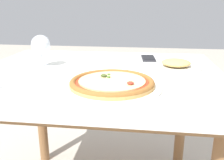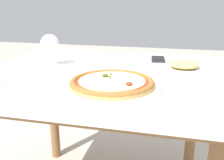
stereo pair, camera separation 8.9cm
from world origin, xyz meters
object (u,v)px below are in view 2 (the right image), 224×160
object	(u,v)px
dining_table	(102,93)
side_plate	(184,67)
cell_phone	(158,59)
wine_glass_far_left	(50,44)
pizza_plate	(112,84)

from	to	relation	value
dining_table	side_plate	size ratio (longest dim) A/B	4.84
cell_phone	dining_table	bearing A→B (deg)	-126.44
dining_table	wine_glass_far_left	size ratio (longest dim) A/B	7.33
dining_table	cell_phone	distance (m)	0.40
side_plate	pizza_plate	bearing A→B (deg)	-129.13
pizza_plate	side_plate	world-z (taller)	side_plate
cell_phone	side_plate	world-z (taller)	side_plate
wine_glass_far_left	side_plate	xyz separation A→B (m)	(0.64, 0.05, -0.09)
dining_table	cell_phone	bearing A→B (deg)	53.56
wine_glass_far_left	cell_phone	world-z (taller)	wine_glass_far_left
wine_glass_far_left	side_plate	world-z (taller)	wine_glass_far_left
dining_table	cell_phone	xyz separation A→B (m)	(0.23, 0.31, 0.10)
pizza_plate	wine_glass_far_left	xyz separation A→B (m)	(-0.37, 0.27, 0.09)
dining_table	side_plate	bearing A→B (deg)	19.50
cell_phone	wine_glass_far_left	bearing A→B (deg)	-155.13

